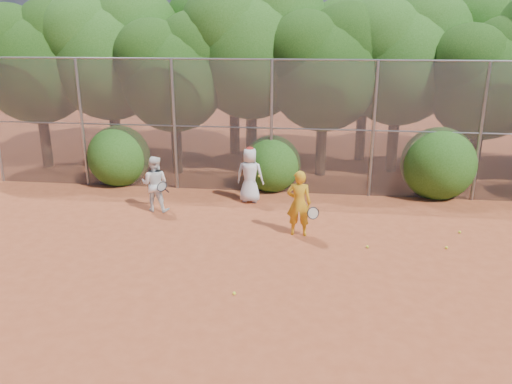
# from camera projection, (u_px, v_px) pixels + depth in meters

# --- Properties ---
(ground) EXTENTS (80.00, 80.00, 0.00)m
(ground) POSITION_uv_depth(u_px,v_px,m) (290.00, 286.00, 9.78)
(ground) COLOR #9B4223
(ground) RESTS_ON ground
(fence_back) EXTENTS (20.05, 0.09, 4.03)m
(fence_back) POSITION_uv_depth(u_px,v_px,m) (301.00, 127.00, 14.83)
(fence_back) COLOR gray
(fence_back) RESTS_ON ground
(tree_0) EXTENTS (4.38, 3.81, 6.00)m
(tree_0) POSITION_uv_depth(u_px,v_px,m) (37.00, 57.00, 17.34)
(tree_0) COLOR black
(tree_0) RESTS_ON ground
(tree_1) EXTENTS (4.64, 4.03, 6.35)m
(tree_1) POSITION_uv_depth(u_px,v_px,m) (111.00, 50.00, 17.43)
(tree_1) COLOR black
(tree_1) RESTS_ON ground
(tree_2) EXTENTS (3.99, 3.47, 5.47)m
(tree_2) POSITION_uv_depth(u_px,v_px,m) (175.00, 69.00, 16.63)
(tree_2) COLOR black
(tree_2) RESTS_ON ground
(tree_3) EXTENTS (4.89, 4.26, 6.70)m
(tree_3) POSITION_uv_depth(u_px,v_px,m) (253.00, 43.00, 17.02)
(tree_3) COLOR black
(tree_3) RESTS_ON ground
(tree_4) EXTENTS (4.19, 3.64, 5.73)m
(tree_4) POSITION_uv_depth(u_px,v_px,m) (326.00, 64.00, 16.33)
(tree_4) COLOR black
(tree_4) RESTS_ON ground
(tree_5) EXTENTS (4.51, 3.92, 6.17)m
(tree_5) POSITION_uv_depth(u_px,v_px,m) (402.00, 54.00, 16.69)
(tree_5) COLOR black
(tree_5) RESTS_ON ground
(tree_6) EXTENTS (3.86, 3.36, 5.29)m
(tree_6) POSITION_uv_depth(u_px,v_px,m) (486.00, 75.00, 15.60)
(tree_6) COLOR black
(tree_6) RESTS_ON ground
(tree_9) EXTENTS (4.83, 4.20, 6.62)m
(tree_9) POSITION_uv_depth(u_px,v_px,m) (110.00, 43.00, 19.68)
(tree_9) COLOR black
(tree_9) RESTS_ON ground
(tree_10) EXTENTS (5.15, 4.48, 7.06)m
(tree_10) POSITION_uv_depth(u_px,v_px,m) (235.00, 35.00, 19.15)
(tree_10) COLOR black
(tree_10) RESTS_ON ground
(tree_11) EXTENTS (4.64, 4.03, 6.35)m
(tree_11) POSITION_uv_depth(u_px,v_px,m) (368.00, 49.00, 18.29)
(tree_11) COLOR black
(tree_11) RESTS_ON ground
(tree_12) EXTENTS (5.02, 4.37, 6.88)m
(tree_12) POSITION_uv_depth(u_px,v_px,m) (493.00, 39.00, 18.19)
(tree_12) COLOR black
(tree_12) RESTS_ON ground
(bush_0) EXTENTS (2.00, 2.00, 2.00)m
(bush_0) POSITION_uv_depth(u_px,v_px,m) (119.00, 153.00, 16.17)
(bush_0) COLOR #204C13
(bush_0) RESTS_ON ground
(bush_1) EXTENTS (1.80, 1.80, 1.80)m
(bush_1) POSITION_uv_depth(u_px,v_px,m) (272.00, 161.00, 15.57)
(bush_1) COLOR #204C13
(bush_1) RESTS_ON ground
(bush_2) EXTENTS (2.20, 2.20, 2.20)m
(bush_2) POSITION_uv_depth(u_px,v_px,m) (438.00, 160.00, 14.89)
(bush_2) COLOR #204C13
(bush_2) RESTS_ON ground
(player_yellow) EXTENTS (0.81, 0.51, 1.63)m
(player_yellow) POSITION_uv_depth(u_px,v_px,m) (299.00, 203.00, 12.01)
(player_yellow) COLOR orange
(player_yellow) RESTS_ON ground
(player_teen) EXTENTS (0.83, 0.57, 1.64)m
(player_teen) POSITION_uv_depth(u_px,v_px,m) (250.00, 175.00, 14.41)
(player_teen) COLOR silver
(player_teen) RESTS_ON ground
(player_white) EXTENTS (0.87, 0.76, 1.55)m
(player_white) POSITION_uv_depth(u_px,v_px,m) (155.00, 184.00, 13.69)
(player_white) COLOR white
(player_white) RESTS_ON ground
(ball_0) EXTENTS (0.07, 0.07, 0.07)m
(ball_0) POSITION_uv_depth(u_px,v_px,m) (446.00, 248.00, 11.44)
(ball_0) COLOR yellow
(ball_0) RESTS_ON ground
(ball_1) EXTENTS (0.07, 0.07, 0.07)m
(ball_1) POSITION_uv_depth(u_px,v_px,m) (367.00, 247.00, 11.48)
(ball_1) COLOR yellow
(ball_1) RESTS_ON ground
(ball_3) EXTENTS (0.07, 0.07, 0.07)m
(ball_3) POSITION_uv_depth(u_px,v_px,m) (234.00, 293.00, 9.43)
(ball_3) COLOR yellow
(ball_3) RESTS_ON ground
(ball_4) EXTENTS (0.07, 0.07, 0.07)m
(ball_4) POSITION_uv_depth(u_px,v_px,m) (460.00, 232.00, 12.32)
(ball_4) COLOR yellow
(ball_4) RESTS_ON ground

